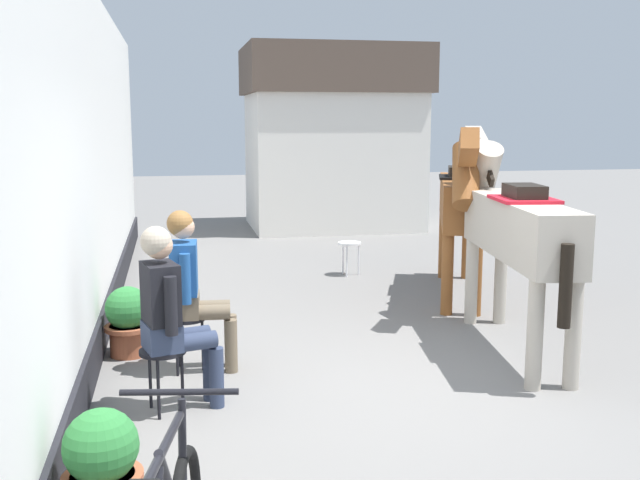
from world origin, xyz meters
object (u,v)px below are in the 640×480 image
object	(u,v)px
seated_visitor_near	(170,309)
satchel_bag	(158,322)
saddled_horse_far	(460,202)
flower_planter_near	(102,465)
flower_planter_far	(128,320)
seated_visitor_far	(192,282)
spare_stool_white	(349,246)
saddled_horse_near	(514,226)

from	to	relation	value
seated_visitor_near	satchel_bag	size ratio (longest dim) A/B	4.96
saddled_horse_far	flower_planter_near	distance (m)	5.89
seated_visitor_near	saddled_horse_far	distance (m)	4.51
flower_planter_far	satchel_bag	size ratio (longest dim) A/B	2.29
satchel_bag	saddled_horse_far	bearing A→B (deg)	111.76
flower_planter_near	seated_visitor_near	bearing A→B (deg)	76.46
saddled_horse_far	flower_planter_far	xyz separation A→B (m)	(-3.79, -1.53, -0.82)
seated_visitor_far	spare_stool_white	xyz separation A→B (m)	(2.22, 3.56, -0.38)
flower_planter_near	spare_stool_white	distance (m)	6.55
seated_visitor_far	saddled_horse_far	world-z (taller)	saddled_horse_far
seated_visitor_near	flower_planter_near	bearing A→B (deg)	-103.54
saddled_horse_far	flower_planter_near	size ratio (longest dim) A/B	4.49
flower_planter_near	flower_planter_far	world-z (taller)	same
seated_visitor_near	saddled_horse_near	world-z (taller)	saddled_horse_near
seated_visitor_far	flower_planter_near	xyz separation A→B (m)	(-0.55, -2.38, -0.44)
spare_stool_white	satchel_bag	bearing A→B (deg)	-137.98
saddled_horse_far	spare_stool_white	distance (m)	1.94
saddled_horse_near	satchel_bag	xyz separation A→B (m)	(-3.27, 1.19, -1.06)
flower_planter_far	satchel_bag	world-z (taller)	flower_planter_far
seated_visitor_far	flower_planter_far	world-z (taller)	seated_visitor_far
saddled_horse_near	saddled_horse_far	size ratio (longest dim) A/B	1.04
seated_visitor_far	saddled_horse_near	size ratio (longest dim) A/B	0.47
seated_visitor_far	saddled_horse_far	size ratio (longest dim) A/B	0.48
flower_planter_near	saddled_horse_near	bearing A→B (deg)	35.12
saddled_horse_near	satchel_bag	size ratio (longest dim) A/B	10.66
spare_stool_white	satchel_bag	world-z (taller)	spare_stool_white
seated_visitor_near	flower_planter_near	size ratio (longest dim) A/B	2.17
satchel_bag	flower_planter_near	bearing A→B (deg)	5.46
saddled_horse_near	saddled_horse_far	xyz separation A→B (m)	(0.27, 1.99, 0.00)
flower_planter_near	satchel_bag	bearing A→B (deg)	86.49
saddled_horse_far	flower_planter_far	bearing A→B (deg)	-158.05
flower_planter_near	spare_stool_white	size ratio (longest dim) A/B	1.39
seated_visitor_far	satchel_bag	distance (m)	1.47
saddled_horse_far	spare_stool_white	bearing A→B (deg)	123.70
seated_visitor_far	satchel_bag	bearing A→B (deg)	104.25
seated_visitor_far	flower_planter_near	size ratio (longest dim) A/B	2.17
saddled_horse_near	seated_visitor_far	bearing A→B (deg)	-178.44
saddled_horse_far	satchel_bag	world-z (taller)	saddled_horse_far
seated_visitor_far	satchel_bag	size ratio (longest dim) A/B	4.96
seated_visitor_near	spare_stool_white	distance (m)	5.05
seated_visitor_far	satchel_bag	xyz separation A→B (m)	(-0.32, 1.27, -0.68)
saddled_horse_near	satchel_bag	distance (m)	3.64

